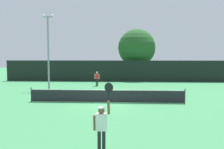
{
  "coord_description": "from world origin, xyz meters",
  "views": [
    {
      "loc": [
        1.45,
        -16.86,
        3.28
      ],
      "look_at": [
        0.18,
        3.62,
        1.81
      ],
      "focal_mm": 37.31,
      "sensor_mm": 36.0,
      "label": 1
    }
  ],
  "objects_px": {
    "parked_car_near": "(75,72)",
    "player_receiving": "(97,77)",
    "tennis_ball": "(125,97)",
    "player_serving": "(102,123)",
    "large_tree": "(137,48)",
    "light_pole": "(48,47)"
  },
  "relations": [
    {
      "from": "parked_car_near",
      "to": "player_receiving",
      "type": "bearing_deg",
      "value": -68.43
    },
    {
      "from": "tennis_ball",
      "to": "parked_car_near",
      "type": "height_order",
      "value": "parked_car_near"
    },
    {
      "from": "player_serving",
      "to": "large_tree",
      "type": "bearing_deg",
      "value": 85.07
    },
    {
      "from": "tennis_ball",
      "to": "large_tree",
      "type": "distance_m",
      "value": 16.98
    },
    {
      "from": "player_receiving",
      "to": "light_pole",
      "type": "distance_m",
      "value": 6.54
    },
    {
      "from": "player_receiving",
      "to": "tennis_ball",
      "type": "xyz_separation_m",
      "value": [
        3.3,
        -7.6,
        -0.99
      ]
    },
    {
      "from": "player_serving",
      "to": "tennis_ball",
      "type": "relative_size",
      "value": 35.81
    },
    {
      "from": "player_serving",
      "to": "large_tree",
      "type": "height_order",
      "value": "large_tree"
    },
    {
      "from": "player_serving",
      "to": "light_pole",
      "type": "height_order",
      "value": "light_pole"
    },
    {
      "from": "light_pole",
      "to": "large_tree",
      "type": "xyz_separation_m",
      "value": [
        9.67,
        11.62,
        0.35
      ]
    },
    {
      "from": "player_serving",
      "to": "parked_car_near",
      "type": "bearing_deg",
      "value": 104.03
    },
    {
      "from": "player_serving",
      "to": "tennis_ball",
      "type": "height_order",
      "value": "player_serving"
    },
    {
      "from": "light_pole",
      "to": "large_tree",
      "type": "distance_m",
      "value": 15.12
    },
    {
      "from": "large_tree",
      "to": "light_pole",
      "type": "bearing_deg",
      "value": -129.78
    },
    {
      "from": "parked_car_near",
      "to": "player_serving",
      "type": "bearing_deg",
      "value": -76.29
    },
    {
      "from": "light_pole",
      "to": "player_receiving",
      "type": "bearing_deg",
      "value": 32.54
    },
    {
      "from": "light_pole",
      "to": "parked_car_near",
      "type": "bearing_deg",
      "value": 93.41
    },
    {
      "from": "player_receiving",
      "to": "large_tree",
      "type": "height_order",
      "value": "large_tree"
    },
    {
      "from": "parked_car_near",
      "to": "light_pole",
      "type": "bearing_deg",
      "value": -86.91
    },
    {
      "from": "player_receiving",
      "to": "parked_car_near",
      "type": "relative_size",
      "value": 0.4
    },
    {
      "from": "player_serving",
      "to": "light_pole",
      "type": "xyz_separation_m",
      "value": [
        -7.29,
        16.02,
        3.39
      ]
    },
    {
      "from": "player_receiving",
      "to": "light_pole",
      "type": "relative_size",
      "value": 0.21
    }
  ]
}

